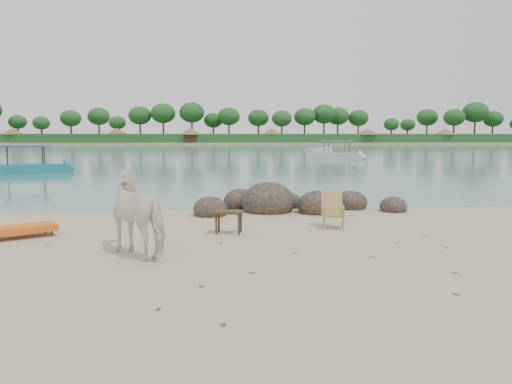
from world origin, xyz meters
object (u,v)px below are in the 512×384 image
(side_table, at_px, (229,224))
(deck_chair, at_px, (334,212))
(boat_near, at_px, (25,150))
(lounge_chair, at_px, (18,226))
(cow, at_px, (143,214))
(boulders, at_px, (284,204))

(side_table, xyz_separation_m, deck_chair, (2.53, 0.49, 0.18))
(boat_near, bearing_deg, lounge_chair, -93.82)
(cow, xyz_separation_m, side_table, (1.62, 1.90, -0.52))
(cow, bearing_deg, side_table, -172.35)
(cow, relative_size, boat_near, 0.32)
(side_table, distance_m, boat_near, 24.31)
(side_table, bearing_deg, lounge_chair, -167.13)
(deck_chair, bearing_deg, side_table, -160.04)
(lounge_chair, bearing_deg, boat_near, 76.65)
(cow, distance_m, lounge_chair, 3.45)
(cow, bearing_deg, deck_chair, 168.01)
(side_table, distance_m, lounge_chair, 4.58)
(cow, bearing_deg, boat_near, -106.64)
(boulders, height_order, cow, cow)
(lounge_chair, height_order, deck_chair, deck_chair)
(deck_chair, bearing_deg, boat_near, 135.24)
(cow, distance_m, side_table, 2.56)
(side_table, bearing_deg, deck_chair, 21.45)
(boat_near, bearing_deg, boulders, -75.20)
(boat_near, bearing_deg, cow, -88.87)
(cow, distance_m, deck_chair, 4.81)
(boulders, relative_size, side_table, 9.82)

